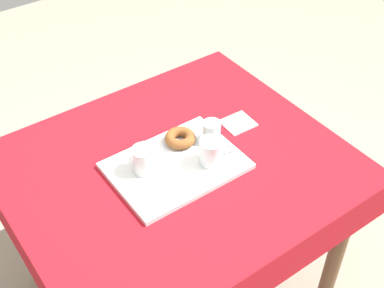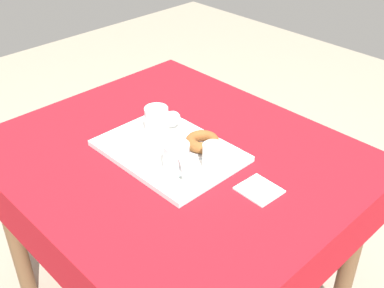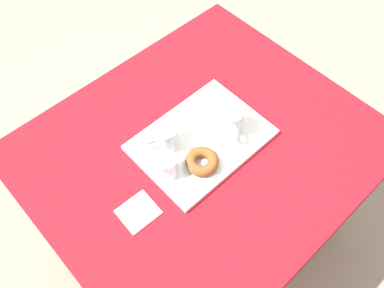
# 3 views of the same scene
# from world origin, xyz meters

# --- Properties ---
(ground_plane) EXTENTS (6.00, 6.00, 0.00)m
(ground_plane) POSITION_xyz_m (0.00, 0.00, 0.00)
(ground_plane) COLOR gray
(dining_table) EXTENTS (1.16, 1.01, 0.77)m
(dining_table) POSITION_xyz_m (0.00, 0.00, 0.66)
(dining_table) COLOR #A8141E
(dining_table) RESTS_ON ground
(serving_tray) EXTENTS (0.45, 0.33, 0.02)m
(serving_tray) POSITION_xyz_m (-0.01, -0.01, 0.78)
(serving_tray) COLOR white
(serving_tray) RESTS_ON dining_table
(tea_mug_left) EXTENTS (0.09, 0.11, 0.09)m
(tea_mug_left) POSITION_xyz_m (-0.11, 0.03, 0.83)
(tea_mug_left) COLOR silver
(tea_mug_left) RESTS_ON serving_tray
(tea_mug_right) EXTENTS (0.12, 0.08, 0.09)m
(tea_mug_right) POSITION_xyz_m (0.09, -0.08, 0.83)
(tea_mug_right) COLOR silver
(tea_mug_right) RESTS_ON serving_tray
(water_glass_near) EXTENTS (0.07, 0.07, 0.08)m
(water_glass_near) POSITION_xyz_m (0.16, 0.01, 0.83)
(water_glass_near) COLOR silver
(water_glass_near) RESTS_ON serving_tray
(donut_plate_left) EXTENTS (0.13, 0.13, 0.01)m
(donut_plate_left) POSITION_xyz_m (0.06, 0.06, 0.79)
(donut_plate_left) COLOR silver
(donut_plate_left) RESTS_ON serving_tray
(sugar_donut_left) EXTENTS (0.11, 0.11, 0.04)m
(sugar_donut_left) POSITION_xyz_m (0.06, 0.06, 0.81)
(sugar_donut_left) COLOR brown
(sugar_donut_left) RESTS_ON donut_plate_left
(paper_napkin) EXTENTS (0.12, 0.11, 0.01)m
(paper_napkin) POSITION_xyz_m (0.32, 0.05, 0.77)
(paper_napkin) COLOR white
(paper_napkin) RESTS_ON dining_table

